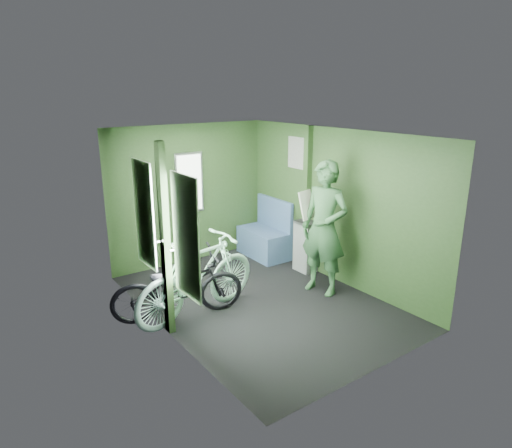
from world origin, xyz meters
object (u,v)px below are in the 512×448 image
(passenger, at_px, (324,228))
(bench_seat, at_px, (265,239))
(bicycle_black, at_px, (180,318))
(bicycle_mint, at_px, (200,316))
(waste_box, at_px, (306,246))

(passenger, height_order, bench_seat, passenger)
(bicycle_black, height_order, passenger, passenger)
(bicycle_black, distance_m, bicycle_mint, 0.26)
(bicycle_black, distance_m, bench_seat, 2.58)
(bicycle_black, height_order, waste_box, waste_box)
(bicycle_black, distance_m, passenger, 2.32)
(bench_seat, bearing_deg, waste_box, -81.99)
(bicycle_mint, height_order, waste_box, waste_box)
(waste_box, bearing_deg, bicycle_mint, -170.18)
(bicycle_mint, height_order, passenger, passenger)
(bicycle_black, height_order, bench_seat, bench_seat)
(bicycle_black, xyz_separation_m, passenger, (2.05, -0.47, 0.96))
(bicycle_black, relative_size, waste_box, 2.04)
(bicycle_black, bearing_deg, waste_box, -68.17)
(passenger, bearing_deg, bicycle_black, -118.70)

